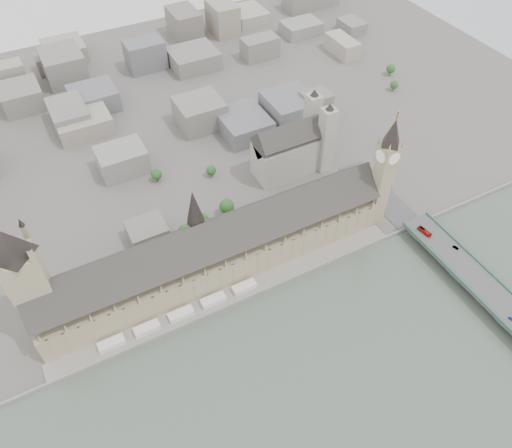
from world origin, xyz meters
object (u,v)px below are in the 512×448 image
elizabeth_tower (385,166)px  car_approach (391,187)px  palace_of_westminster (215,251)px  victoria_tower (27,280)px  westminster_abbey (293,148)px  car_silver (456,248)px  westminster_bridge (479,286)px  red_bus_north (425,231)px  car_blue (512,319)px

elizabeth_tower → car_approach: 58.01m
palace_of_westminster → victoria_tower: victoria_tower is taller
westminster_abbey → car_approach: size_ratio=12.47×
elizabeth_tower → car_approach: size_ratio=19.72×
westminster_abbey → car_silver: bearing=-69.0°
palace_of_westminster → car_approach: size_ratio=48.60×
palace_of_westminster → westminster_bridge: palace_of_westminster is taller
car_silver → red_bus_north: bearing=93.5°
car_silver → car_approach: bearing=69.6°
westminster_abbey → car_approach: bearing=-51.2°
palace_of_westminster → elizabeth_tower: size_ratio=2.47×
westminster_bridge → car_silver: bearing=79.2°
car_blue → car_approach: size_ratio=0.83×
palace_of_westminster → car_silver: (168.35, -74.00, -11.69)m
elizabeth_tower → car_approach: elizabeth_tower is taller
elizabeth_tower → westminster_abbey: (-27.08, 87.00, -33.01)m
car_blue → car_silver: car_blue is taller
car_silver → car_approach: size_ratio=0.85×
westminster_abbey → red_bus_north: size_ratio=5.60×
westminster_abbey → car_blue: bearing=-78.0°
victoria_tower → westminster_bridge: (284.00, -113.50, -50.08)m
palace_of_westminster → elizabeth_tower: elizabeth_tower is taller
palace_of_westminster → red_bus_north: size_ratio=21.81×
victoria_tower → westminster_abbey: (232.92, 69.00, -30.12)m
palace_of_westminster → car_approach: bearing=1.6°
palace_of_westminster → westminster_abbey: bearing=34.2°
westminster_abbey → car_silver: 160.58m
westminster_abbey → elizabeth_tower: bearing=-72.7°
palace_of_westminster → red_bus_north: 165.91m
westminster_bridge → westminster_abbey: 190.56m
victoria_tower → car_approach: bearing=-0.3°
westminster_abbey → red_bus_north: bearing=-69.6°
car_blue → car_approach: (10.95, 144.99, 0.02)m
palace_of_westminster → car_blue: bearing=-41.8°
red_bus_north → elizabeth_tower: bearing=107.7°
car_blue → car_silver: 67.42m
victoria_tower → westminster_abbey: bearing=16.5°
elizabeth_tower → westminster_abbey: size_ratio=1.58×
car_blue → victoria_tower: bearing=132.3°
westminster_bridge → westminster_abbey: (-51.08, 182.50, 19.96)m
car_blue → car_approach: car_approach is taller
westminster_bridge → car_approach: bearing=87.0°
car_silver → elizabeth_tower: bearing=95.2°
red_bus_north → car_silver: (10.64, -23.61, -0.93)m
elizabeth_tower → victoria_tower: elizabeth_tower is taller
palace_of_westminster → elizabeth_tower: (138.00, -11.70, 35.38)m
palace_of_westminster → westminster_abbey: 134.09m
victoria_tower → car_blue: (278.84, -146.73, -44.18)m
red_bus_north → car_silver: bearing=-75.0°
victoria_tower → car_approach: size_ratio=18.34×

